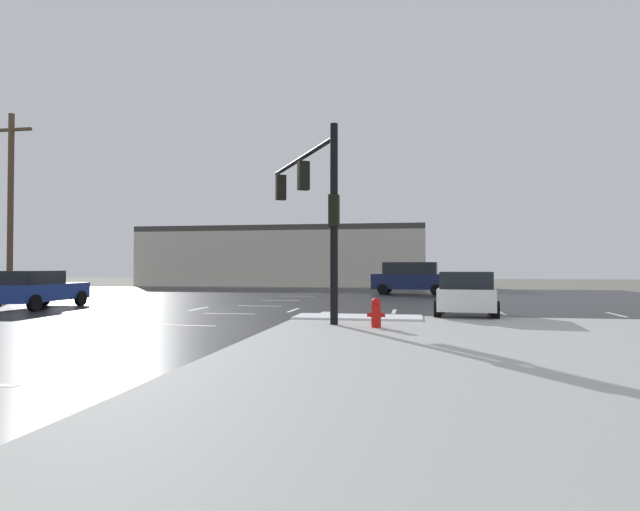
{
  "coord_description": "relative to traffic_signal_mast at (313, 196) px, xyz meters",
  "views": [
    {
      "loc": [
        6.69,
        -20.97,
        1.76
      ],
      "look_at": [
        1.78,
        7.56,
        2.37
      ],
      "focal_mm": 30.06,
      "sensor_mm": 36.0,
      "label": 1
    }
  ],
  "objects": [
    {
      "name": "ground_plane",
      "position": [
        -3.64,
        4.48,
        -4.0
      ],
      "size": [
        120.0,
        120.0,
        0.0
      ],
      "primitive_type": "plane",
      "color": "slate"
    },
    {
      "name": "road_asphalt",
      "position": [
        -3.64,
        4.48,
        -3.99
      ],
      "size": [
        44.0,
        44.0,
        0.02
      ],
      "primitive_type": "cube",
      "color": "#232326",
      "rests_on": "ground_plane"
    },
    {
      "name": "snow_strip_curbside",
      "position": [
        1.36,
        0.48,
        -3.83
      ],
      "size": [
        4.0,
        1.6,
        0.06
      ],
      "primitive_type": "cube",
      "color": "white",
      "rests_on": "sidewalk_corner"
    },
    {
      "name": "lane_markings",
      "position": [
        -2.43,
        3.1,
        -3.98
      ],
      "size": [
        36.15,
        36.15,
        0.01
      ],
      "color": "silver",
      "rests_on": "road_asphalt"
    },
    {
      "name": "traffic_signal_mast",
      "position": [
        0.0,
        0.0,
        0.0
      ],
      "size": [
        3.27,
        5.67,
        5.67
      ],
      "rotation": [
        0.0,
        0.0,
        2.08
      ],
      "color": "black",
      "rests_on": "sidewalk_corner"
    },
    {
      "name": "fire_hydrant",
      "position": [
        2.1,
        -2.1,
        -3.46
      ],
      "size": [
        0.48,
        0.26,
        0.79
      ],
      "color": "red",
      "rests_on": "sidewalk_corner"
    },
    {
      "name": "strip_building_background",
      "position": [
        -9.06,
        33.26,
        -1.25
      ],
      "size": [
        26.47,
        8.0,
        5.49
      ],
      "color": "beige",
      "rests_on": "ground_plane"
    },
    {
      "name": "sedan_blue",
      "position": [
        -12.38,
        3.51,
        -3.15
      ],
      "size": [
        2.11,
        4.57,
        1.58
      ],
      "rotation": [
        0.0,
        0.0,
        1.59
      ],
      "color": "navy",
      "rests_on": "road_asphalt"
    },
    {
      "name": "suv_navy",
      "position": [
        2.96,
        18.09,
        -2.91
      ],
      "size": [
        4.97,
        2.54,
        2.03
      ],
      "rotation": [
        0.0,
        0.0,
        3.04
      ],
      "color": "#141E47",
      "rests_on": "road_asphalt"
    },
    {
      "name": "sedan_white",
      "position": [
        4.89,
        2.59,
        -3.15
      ],
      "size": [
        2.36,
        4.66,
        1.58
      ],
      "rotation": [
        0.0,
        0.0,
        1.48
      ],
      "color": "white",
      "rests_on": "road_asphalt"
    },
    {
      "name": "utility_pole_far",
      "position": [
        -16.53,
        6.94,
        0.9
      ],
      "size": [
        2.2,
        0.28,
        9.37
      ],
      "color": "brown",
      "rests_on": "ground_plane"
    }
  ]
}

